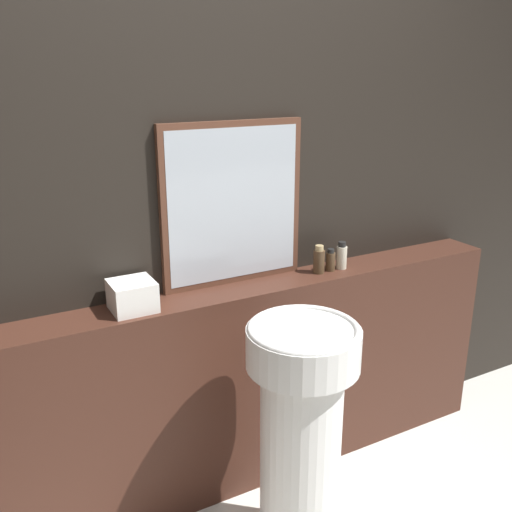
{
  "coord_description": "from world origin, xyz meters",
  "views": [
    {
      "loc": [
        -0.91,
        -0.72,
        1.8
      ],
      "look_at": [
        0.1,
        1.12,
        1.1
      ],
      "focal_mm": 40.0,
      "sensor_mm": 36.0,
      "label": 1
    }
  ],
  "objects_px": {
    "pedestal_sink": "(301,430)",
    "shampoo_bottle": "(319,260)",
    "towel_stack": "(132,296)",
    "conditioner_bottle": "(330,261)",
    "mirror": "(233,205)",
    "lotion_bottle": "(342,256)"
  },
  "relations": [
    {
      "from": "pedestal_sink",
      "to": "shampoo_bottle",
      "type": "xyz_separation_m",
      "value": [
        0.37,
        0.45,
        0.47
      ]
    },
    {
      "from": "mirror",
      "to": "towel_stack",
      "type": "distance_m",
      "value": 0.55
    },
    {
      "from": "conditioner_bottle",
      "to": "towel_stack",
      "type": "bearing_deg",
      "value": 180.0
    },
    {
      "from": "shampoo_bottle",
      "to": "conditioner_bottle",
      "type": "bearing_deg",
      "value": 0.0
    },
    {
      "from": "pedestal_sink",
      "to": "shampoo_bottle",
      "type": "height_order",
      "value": "shampoo_bottle"
    },
    {
      "from": "pedestal_sink",
      "to": "mirror",
      "type": "relative_size",
      "value": 1.42
    },
    {
      "from": "pedestal_sink",
      "to": "conditioner_bottle",
      "type": "relative_size",
      "value": 9.4
    },
    {
      "from": "mirror",
      "to": "lotion_bottle",
      "type": "bearing_deg",
      "value": -9.61
    },
    {
      "from": "conditioner_bottle",
      "to": "mirror",
      "type": "bearing_deg",
      "value": 169.09
    },
    {
      "from": "pedestal_sink",
      "to": "conditioner_bottle",
      "type": "distance_m",
      "value": 0.77
    },
    {
      "from": "mirror",
      "to": "shampoo_bottle",
      "type": "relative_size",
      "value": 5.28
    },
    {
      "from": "shampoo_bottle",
      "to": "towel_stack",
      "type": "bearing_deg",
      "value": 180.0
    },
    {
      "from": "mirror",
      "to": "shampoo_bottle",
      "type": "xyz_separation_m",
      "value": [
        0.38,
        -0.08,
        -0.28
      ]
    },
    {
      "from": "shampoo_bottle",
      "to": "conditioner_bottle",
      "type": "height_order",
      "value": "shampoo_bottle"
    },
    {
      "from": "pedestal_sink",
      "to": "conditioner_bottle",
      "type": "bearing_deg",
      "value": 46.09
    },
    {
      "from": "pedestal_sink",
      "to": "towel_stack",
      "type": "xyz_separation_m",
      "value": [
        -0.47,
        0.45,
        0.46
      ]
    },
    {
      "from": "mirror",
      "to": "shampoo_bottle",
      "type": "bearing_deg",
      "value": -12.66
    },
    {
      "from": "pedestal_sink",
      "to": "mirror",
      "type": "distance_m",
      "value": 0.91
    },
    {
      "from": "shampoo_bottle",
      "to": "mirror",
      "type": "bearing_deg",
      "value": 167.34
    },
    {
      "from": "shampoo_bottle",
      "to": "lotion_bottle",
      "type": "bearing_deg",
      "value": 0.0
    },
    {
      "from": "lotion_bottle",
      "to": "shampoo_bottle",
      "type": "bearing_deg",
      "value": 180.0
    },
    {
      "from": "shampoo_bottle",
      "to": "lotion_bottle",
      "type": "relative_size",
      "value": 1.01
    }
  ]
}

